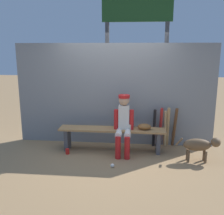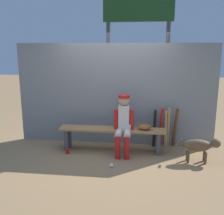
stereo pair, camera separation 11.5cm
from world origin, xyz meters
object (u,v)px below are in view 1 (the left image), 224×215
object	(u,v)px
baseball_glove	(144,127)
bat_aluminum_red	(160,127)
dugout_bench	(112,134)
bat_wood_tan	(168,127)
bat_aluminum_black	(154,128)
baseball	(112,165)
dog	(200,145)
bat_wood_natural	(165,128)
player_seated	(124,122)
cup_on_bench	(129,127)
bat_wood_dark	(175,127)
scoreboard	(139,28)
cup_on_ground	(67,151)

from	to	relation	value
baseball_glove	bat_aluminum_red	world-z (taller)	bat_aluminum_red
dugout_bench	bat_wood_tan	xyz separation A→B (m)	(1.19, 0.38, 0.07)
bat_aluminum_black	baseball	bearing A→B (deg)	-125.50
dog	baseball	bearing A→B (deg)	-165.37
bat_wood_natural	bat_aluminum_black	bearing A→B (deg)	-166.45
bat_aluminum_black	bat_aluminum_red	xyz separation A→B (m)	(0.14, 0.03, 0.02)
player_seated	bat_aluminum_red	xyz separation A→B (m)	(0.79, 0.49, -0.22)
bat_aluminum_black	cup_on_bench	world-z (taller)	bat_aluminum_black
baseball_glove	bat_aluminum_black	distance (m)	0.43
bat_wood_dark	dugout_bench	bearing A→B (deg)	-164.03
bat_wood_tan	player_seated	bearing A→B (deg)	-152.26
bat_aluminum_red	scoreboard	world-z (taller)	scoreboard
baseball_glove	bat_aluminum_black	size ratio (longest dim) A/B	0.33
bat_aluminum_black	baseball_glove	bearing A→B (deg)	-123.05
baseball_glove	cup_on_ground	xyz separation A→B (m)	(-1.57, -0.26, -0.50)
player_seated	dog	distance (m)	1.54
bat_aluminum_black	bat_wood_natural	size ratio (longest dim) A/B	1.04
bat_wood_natural	dog	size ratio (longest dim) A/B	0.97
baseball_glove	cup_on_bench	size ratio (longest dim) A/B	2.55
baseball	cup_on_ground	distance (m)	1.12
baseball_glove	bat_wood_dark	world-z (taller)	bat_wood_dark
player_seated	bat_aluminum_black	bearing A→B (deg)	35.13
baseball_glove	bat_aluminum_red	size ratio (longest dim) A/B	0.31
dog	bat_wood_dark	bearing A→B (deg)	117.59
scoreboard	dog	distance (m)	3.03
dugout_bench	bat_wood_dark	distance (m)	1.39
dugout_bench	dog	distance (m)	1.77
bat_wood_natural	cup_on_bench	world-z (taller)	bat_wood_natural
baseball	cup_on_bench	size ratio (longest dim) A/B	0.67
dugout_bench	bat_aluminum_red	distance (m)	1.10
dugout_bench	cup_on_bench	distance (m)	0.40
bat_wood_tan	cup_on_ground	size ratio (longest dim) A/B	8.26
cup_on_bench	dugout_bench	bearing A→B (deg)	172.93
baseball	dog	distance (m)	1.72
bat_aluminum_black	bat_wood_dark	bearing A→B (deg)	5.52
player_seated	bat_wood_natural	size ratio (longest dim) A/B	1.49
bat_aluminum_red	bat_wood_natural	bearing A→B (deg)	15.08
bat_aluminum_red	bat_wood_tan	world-z (taller)	bat_wood_tan
cup_on_ground	cup_on_bench	world-z (taller)	cup_on_bench
bat_aluminum_black	baseball	size ratio (longest dim) A/B	11.49
baseball	scoreboard	xyz separation A→B (m)	(0.44, 2.04, 2.57)
bat_wood_dark	cup_on_bench	distance (m)	1.07
bat_wood_tan	bat_wood_dark	world-z (taller)	bat_wood_tan
bat_wood_natural	dog	distance (m)	0.97
baseball_glove	bat_wood_dark	size ratio (longest dim) A/B	0.31
bat_wood_tan	dugout_bench	bearing A→B (deg)	-162.21
bat_aluminum_black	cup_on_ground	distance (m)	1.93
cup_on_ground	dog	xyz separation A→B (m)	(2.63, -0.10, 0.28)
player_seated	bat_wood_dark	distance (m)	1.22
baseball	cup_on_bench	world-z (taller)	cup_on_bench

